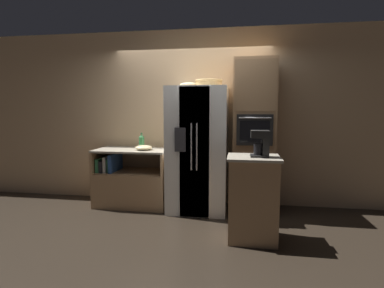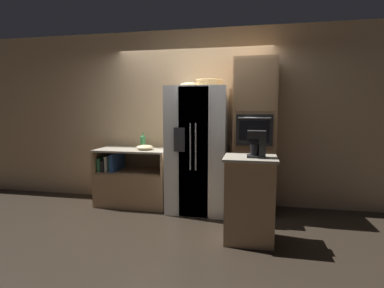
{
  "view_description": "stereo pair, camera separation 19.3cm",
  "coord_description": "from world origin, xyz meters",
  "px_view_note": "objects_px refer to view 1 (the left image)",
  "views": [
    {
      "loc": [
        0.76,
        -4.37,
        1.54
      ],
      "look_at": [
        0.08,
        -0.02,
        1.02
      ],
      "focal_mm": 28.0,
      "sensor_mm": 36.0,
      "label": 1
    },
    {
      "loc": [
        0.95,
        -4.34,
        1.54
      ],
      "look_at": [
        0.08,
        -0.02,
        1.02
      ],
      "focal_mm": 28.0,
      "sensor_mm": 36.0,
      "label": 2
    }
  ],
  "objects_px": {
    "wicker_basket": "(209,83)",
    "wall_oven": "(253,136)",
    "refrigerator": "(198,150)",
    "bottle_tall": "(142,141)",
    "fruit_bowl": "(188,85)",
    "coffee_maker": "(262,142)",
    "mixing_bowl": "(144,148)"
  },
  "relations": [
    {
      "from": "wicker_basket",
      "to": "wall_oven",
      "type": "bearing_deg",
      "value": 4.77
    },
    {
      "from": "refrigerator",
      "to": "wicker_basket",
      "type": "distance_m",
      "value": 1.0
    },
    {
      "from": "wicker_basket",
      "to": "bottle_tall",
      "type": "height_order",
      "value": "wicker_basket"
    },
    {
      "from": "wall_oven",
      "to": "fruit_bowl",
      "type": "bearing_deg",
      "value": -178.97
    },
    {
      "from": "refrigerator",
      "to": "wicker_basket",
      "type": "bearing_deg",
      "value": 16.18
    },
    {
      "from": "wall_oven",
      "to": "coffee_maker",
      "type": "xyz_separation_m",
      "value": [
        0.04,
        -1.07,
        0.03
      ]
    },
    {
      "from": "fruit_bowl",
      "to": "bottle_tall",
      "type": "height_order",
      "value": "fruit_bowl"
    },
    {
      "from": "refrigerator",
      "to": "fruit_bowl",
      "type": "relative_size",
      "value": 7.04
    },
    {
      "from": "wall_oven",
      "to": "fruit_bowl",
      "type": "xyz_separation_m",
      "value": [
        -0.98,
        -0.02,
        0.77
      ]
    },
    {
      "from": "wall_oven",
      "to": "bottle_tall",
      "type": "bearing_deg",
      "value": 177.46
    },
    {
      "from": "refrigerator",
      "to": "wicker_basket",
      "type": "relative_size",
      "value": 4.61
    },
    {
      "from": "fruit_bowl",
      "to": "bottle_tall",
      "type": "relative_size",
      "value": 1.05
    },
    {
      "from": "wall_oven",
      "to": "fruit_bowl",
      "type": "relative_size",
      "value": 8.53
    },
    {
      "from": "fruit_bowl",
      "to": "refrigerator",
      "type": "bearing_deg",
      "value": -27.21
    },
    {
      "from": "fruit_bowl",
      "to": "coffee_maker",
      "type": "xyz_separation_m",
      "value": [
        1.03,
        -1.06,
        -0.74
      ]
    },
    {
      "from": "fruit_bowl",
      "to": "mixing_bowl",
      "type": "xyz_separation_m",
      "value": [
        -0.69,
        -0.08,
        -0.96
      ]
    },
    {
      "from": "mixing_bowl",
      "to": "wicker_basket",
      "type": "bearing_deg",
      "value": 2.66
    },
    {
      "from": "wicker_basket",
      "to": "bottle_tall",
      "type": "bearing_deg",
      "value": 173.03
    },
    {
      "from": "wall_oven",
      "to": "mixing_bowl",
      "type": "height_order",
      "value": "wall_oven"
    },
    {
      "from": "wall_oven",
      "to": "fruit_bowl",
      "type": "distance_m",
      "value": 1.25
    },
    {
      "from": "bottle_tall",
      "to": "mixing_bowl",
      "type": "distance_m",
      "value": 0.22
    },
    {
      "from": "wall_oven",
      "to": "bottle_tall",
      "type": "xyz_separation_m",
      "value": [
        -1.77,
        0.08,
        -0.11
      ]
    },
    {
      "from": "wicker_basket",
      "to": "mixing_bowl",
      "type": "xyz_separation_m",
      "value": [
        -1.01,
        -0.05,
        -0.98
      ]
    },
    {
      "from": "bottle_tall",
      "to": "wall_oven",
      "type": "bearing_deg",
      "value": -2.54
    },
    {
      "from": "coffee_maker",
      "to": "bottle_tall",
      "type": "bearing_deg",
      "value": 147.55
    },
    {
      "from": "fruit_bowl",
      "to": "bottle_tall",
      "type": "distance_m",
      "value": 1.18
    },
    {
      "from": "wicker_basket",
      "to": "fruit_bowl",
      "type": "distance_m",
      "value": 0.32
    },
    {
      "from": "bottle_tall",
      "to": "coffee_maker",
      "type": "xyz_separation_m",
      "value": [
        1.81,
        -1.15,
        0.14
      ]
    },
    {
      "from": "wicker_basket",
      "to": "bottle_tall",
      "type": "xyz_separation_m",
      "value": [
        -1.1,
        0.13,
        -0.9
      ]
    },
    {
      "from": "coffee_maker",
      "to": "fruit_bowl",
      "type": "bearing_deg",
      "value": 134.21
    },
    {
      "from": "refrigerator",
      "to": "bottle_tall",
      "type": "distance_m",
      "value": 0.97
    },
    {
      "from": "wicker_basket",
      "to": "coffee_maker",
      "type": "xyz_separation_m",
      "value": [
        0.71,
        -1.02,
        -0.76
      ]
    }
  ]
}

